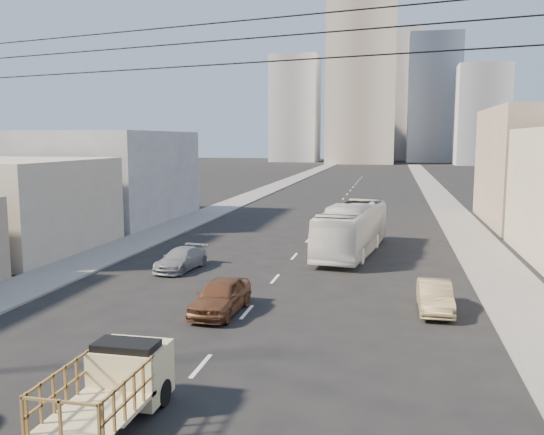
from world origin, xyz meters
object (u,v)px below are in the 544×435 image
at_px(sedan_tan, 435,297).
at_px(sedan_grey, 181,259).
at_px(flatbed_pickup, 112,383).
at_px(city_bus, 352,229).
at_px(sedan_brown, 221,296).

height_order(sedan_tan, sedan_grey, sedan_tan).
height_order(flatbed_pickup, city_bus, city_bus).
bearing_deg(sedan_grey, sedan_brown, -49.99).
relative_size(sedan_tan, sedan_grey, 0.93).
xyz_separation_m(city_bus, sedan_brown, (-4.51, -14.11, -0.86)).
bearing_deg(sedan_brown, sedan_grey, 124.68).
xyz_separation_m(sedan_tan, sedan_grey, (-13.47, 5.23, -0.04)).
bearing_deg(flatbed_pickup, sedan_grey, 105.19).
bearing_deg(flatbed_pickup, city_bus, 79.49).
bearing_deg(sedan_grey, sedan_tan, -13.08).
bearing_deg(city_bus, sedan_brown, -100.18).
height_order(flatbed_pickup, sedan_brown, flatbed_pickup).
bearing_deg(flatbed_pickup, sedan_tan, 53.49).
bearing_deg(city_bus, sedan_tan, -62.38).
distance_m(flatbed_pickup, sedan_tan, 14.82).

